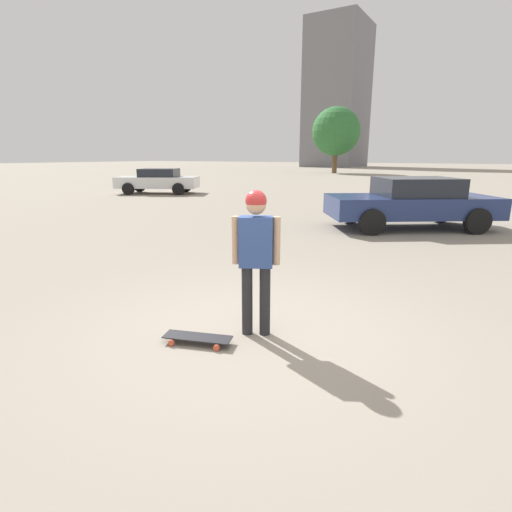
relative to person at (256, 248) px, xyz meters
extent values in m
plane|color=gray|center=(0.00, 0.00, -1.01)|extent=(220.00, 220.00, 0.00)
cylinder|color=#262628|center=(-0.05, 0.09, -0.61)|extent=(0.12, 0.12, 0.81)
cylinder|color=#262628|center=(0.05, -0.09, -0.61)|extent=(0.12, 0.12, 0.81)
cube|color=#334C8C|center=(0.00, 0.00, 0.07)|extent=(0.34, 0.42, 0.55)
cylinder|color=tan|center=(-0.10, 0.20, 0.08)|extent=(0.08, 0.08, 0.53)
cylinder|color=tan|center=(0.10, -0.20, 0.08)|extent=(0.08, 0.08, 0.53)
sphere|color=tan|center=(0.00, 0.00, 0.48)|extent=(0.22, 0.22, 0.22)
sphere|color=red|center=(0.00, 0.00, 0.51)|extent=(0.23, 0.23, 0.23)
cube|color=#232328|center=(-0.54, 0.42, -0.94)|extent=(0.43, 0.78, 0.01)
cylinder|color=#D14C33|center=(-0.73, 0.63, -0.98)|extent=(0.05, 0.07, 0.07)
cylinder|color=#D14C33|center=(-0.50, 0.70, -0.98)|extent=(0.05, 0.07, 0.07)
cylinder|color=#D14C33|center=(-0.57, 0.14, -0.98)|extent=(0.05, 0.07, 0.07)
cylinder|color=#D14C33|center=(-0.34, 0.22, -0.98)|extent=(0.05, 0.07, 0.07)
cube|color=navy|center=(8.11, -0.16, -0.39)|extent=(4.07, 4.78, 0.57)
cube|color=#1E232D|center=(8.17, -0.26, 0.14)|extent=(2.54, 2.63, 0.50)
cylinder|color=black|center=(6.54, 0.46, -0.67)|extent=(0.54, 0.67, 0.68)
cylinder|color=black|center=(8.11, 1.52, -0.67)|extent=(0.54, 0.67, 0.68)
cylinder|color=black|center=(8.10, -1.84, -0.67)|extent=(0.54, 0.67, 0.68)
cylinder|color=black|center=(9.67, -0.79, -0.67)|extent=(0.54, 0.67, 0.68)
cube|color=silver|center=(12.29, 13.52, -0.41)|extent=(3.56, 4.57, 0.58)
cube|color=#1E232D|center=(12.34, 13.43, 0.09)|extent=(2.30, 2.43, 0.42)
cylinder|color=black|center=(10.89, 14.26, -0.70)|extent=(0.47, 0.64, 0.62)
cylinder|color=black|center=(12.45, 15.10, -0.70)|extent=(0.47, 0.64, 0.62)
cylinder|color=black|center=(12.13, 11.94, -0.70)|extent=(0.47, 0.64, 0.62)
cylinder|color=black|center=(13.69, 12.78, -0.70)|extent=(0.47, 0.64, 0.62)
cube|color=slate|center=(68.57, 24.21, 11.18)|extent=(11.41, 9.00, 24.38)
cylinder|color=brown|center=(41.54, 14.31, 0.36)|extent=(0.56, 0.56, 2.74)
sphere|color=#2D6B33|center=(41.54, 14.31, 3.63)|extent=(5.41, 5.41, 5.41)
camera|label=1|loc=(-3.63, -2.18, 0.98)|focal=28.00mm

